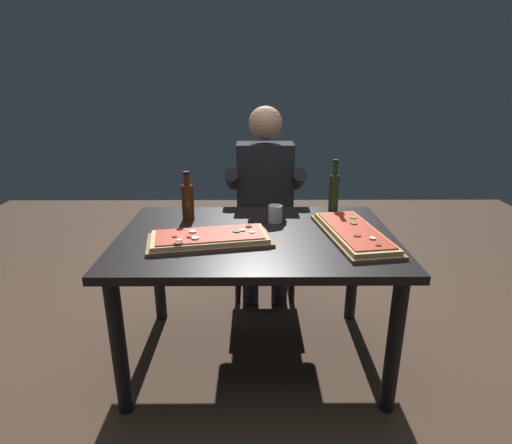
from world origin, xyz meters
TOP-DOWN VIEW (x-y plane):
  - ground_plane at (0.00, 0.00)m, footprint 6.40×6.40m
  - dining_table at (0.00, 0.00)m, footprint 1.40×0.96m
  - pizza_rectangular_front at (-0.23, -0.10)m, footprint 0.64×0.38m
  - pizza_rectangular_left at (0.49, -0.03)m, footprint 0.35×0.66m
  - wine_bottle_dark at (-0.38, 0.24)m, footprint 0.07×0.07m
  - oil_bottle_amber at (0.47, 0.41)m, footprint 0.06×0.06m
  - tumbler_near_camera at (0.11, 0.20)m, footprint 0.08×0.08m
  - diner_chair at (0.07, 0.86)m, footprint 0.44×0.44m
  - seated_diner at (0.07, 0.74)m, footprint 0.53×0.41m

SIDE VIEW (x-z plane):
  - ground_plane at x=0.00m, z-range 0.00..0.00m
  - diner_chair at x=0.07m, z-range 0.05..0.92m
  - dining_table at x=0.00m, z-range 0.27..1.01m
  - seated_diner at x=0.07m, z-range 0.08..1.41m
  - pizza_rectangular_left at x=0.49m, z-range 0.73..0.78m
  - pizza_rectangular_front at x=-0.23m, z-range 0.73..0.78m
  - tumbler_near_camera at x=0.11m, z-range 0.74..0.83m
  - wine_bottle_dark at x=-0.38m, z-range 0.71..0.99m
  - oil_bottle_amber at x=0.47m, z-range 0.71..1.02m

